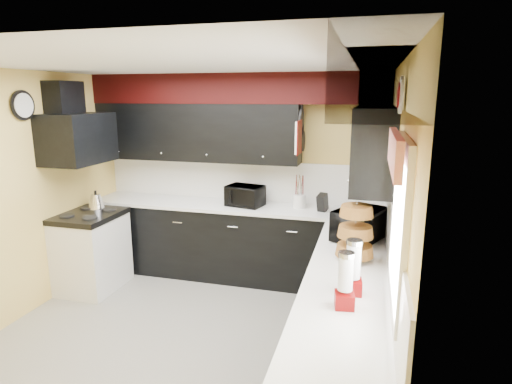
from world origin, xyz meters
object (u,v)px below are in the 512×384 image
at_px(toaster_oven, 245,196).
at_px(microwave, 360,224).
at_px(kettle, 96,201).
at_px(utensil_crock, 299,201).
at_px(knife_block, 322,203).

xyz_separation_m(toaster_oven, microwave, (1.38, -0.91, 0.02)).
relative_size(toaster_oven, kettle, 2.24).
relative_size(toaster_oven, utensil_crock, 2.60).
bearing_deg(utensil_crock, knife_block, -17.26).
height_order(toaster_oven, kettle, toaster_oven).
height_order(toaster_oven, knife_block, toaster_oven).
bearing_deg(microwave, toaster_oven, 81.51).
bearing_deg(kettle, knife_block, 10.41).
bearing_deg(knife_block, microwave, -47.59).
distance_m(microwave, knife_block, 1.00).
xyz_separation_m(toaster_oven, utensil_crock, (0.65, 0.07, -0.04)).
xyz_separation_m(utensil_crock, kettle, (-2.37, -0.58, -0.02)).
distance_m(toaster_oven, utensil_crock, 0.66).
xyz_separation_m(utensil_crock, knife_block, (0.28, -0.09, 0.02)).
relative_size(microwave, knife_block, 2.55).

